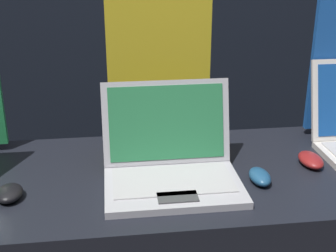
# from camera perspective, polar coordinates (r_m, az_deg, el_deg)

# --- Properties ---
(mouse_front) EXTENTS (0.07, 0.10, 0.03)m
(mouse_front) POSITION_cam_1_polar(r_m,az_deg,el_deg) (1.33, -18.78, -7.75)
(mouse_front) COLOR black
(mouse_front) RESTS_ON display_counter
(laptop_middle) EXTENTS (0.38, 0.32, 0.26)m
(laptop_middle) POSITION_cam_1_polar(r_m,az_deg,el_deg) (1.33, 0.12, -4.25)
(laptop_middle) COLOR #B7B7BC
(laptop_middle) RESTS_ON display_counter
(mouse_middle) EXTENTS (0.06, 0.10, 0.04)m
(mouse_middle) POSITION_cam_1_polar(r_m,az_deg,el_deg) (1.36, 11.13, -6.07)
(mouse_middle) COLOR navy
(mouse_middle) RESTS_ON display_counter
(promo_stand_middle) EXTENTS (0.34, 0.07, 0.53)m
(promo_stand_middle) POSITION_cam_1_polar(r_m,az_deg,el_deg) (1.53, -1.28, 6.94)
(promo_stand_middle) COLOR black
(promo_stand_middle) RESTS_ON display_counter
(mouse_back) EXTENTS (0.07, 0.11, 0.03)m
(mouse_back) POSITION_cam_1_polar(r_m,az_deg,el_deg) (1.50, 17.00, -3.96)
(mouse_back) COLOR maroon
(mouse_back) RESTS_ON display_counter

